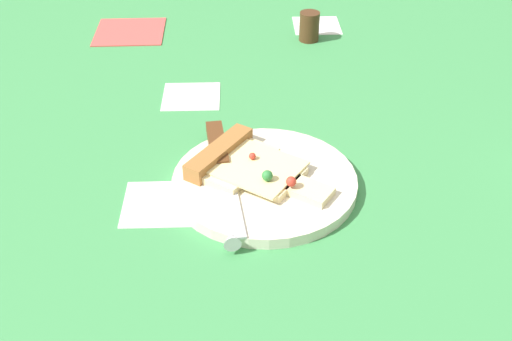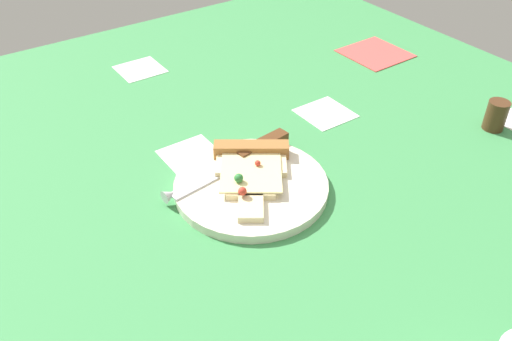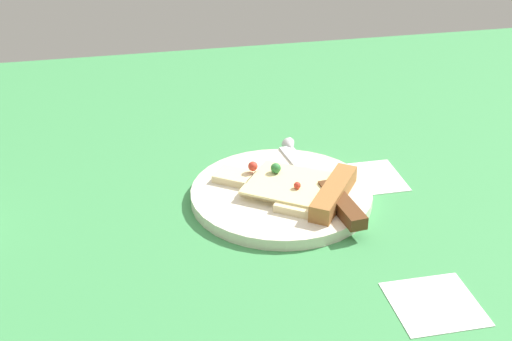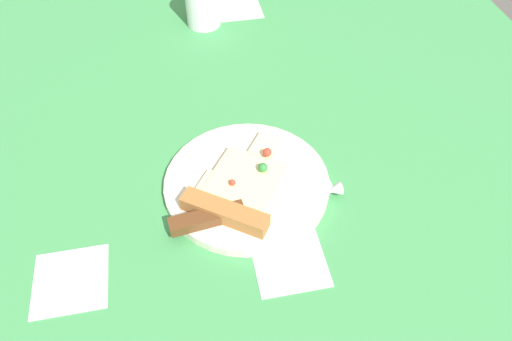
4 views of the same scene
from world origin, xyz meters
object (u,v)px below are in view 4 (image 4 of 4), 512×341
Objects in this scene: knife at (241,210)px; drinking_glass at (202,1)px; plate at (247,184)px; pizza_slice at (239,190)px.

knife is 2.41× the size of drinking_glass.
plate is 1.25× the size of pizza_slice.
plate is at bearing 155.28° from knife.
plate is 2.35× the size of drinking_glass.
knife is (-1.79, -5.53, 1.34)cm from plate.
plate is 2.98cm from pizza_slice.
plate is 44.37cm from drinking_glass.
plate is at bearing -88.98° from drinking_glass.
pizza_slice reaches higher than plate.
drinking_glass is (0.64, 46.27, 2.73)cm from pizza_slice.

